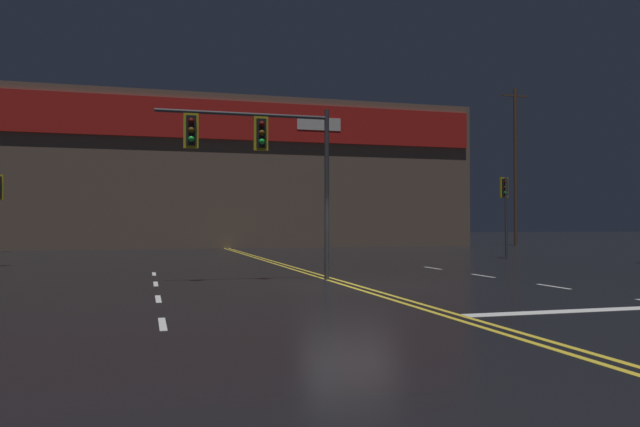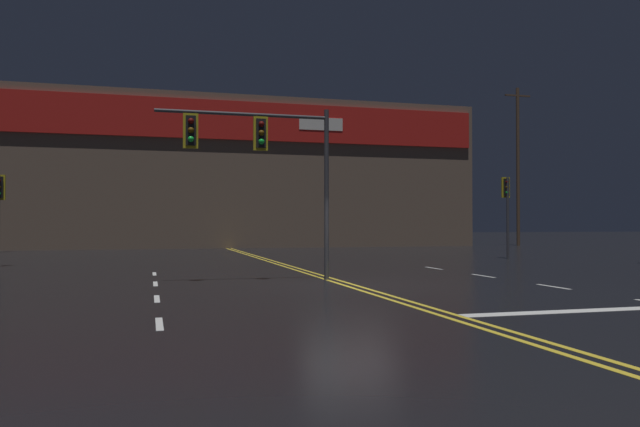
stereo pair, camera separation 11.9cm
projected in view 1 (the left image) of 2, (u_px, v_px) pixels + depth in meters
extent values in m
plane|color=black|center=(350.00, 285.00, 16.90)|extent=(200.00, 200.00, 0.00)
cube|color=gold|center=(345.00, 285.00, 16.86)|extent=(0.12, 60.00, 0.01)
cube|color=gold|center=(356.00, 285.00, 16.94)|extent=(0.12, 60.00, 0.01)
cube|color=silver|center=(163.00, 324.00, 10.33)|extent=(0.12, 1.40, 0.01)
cube|color=silver|center=(158.00, 299.00, 13.79)|extent=(0.12, 1.40, 0.01)
cube|color=silver|center=(156.00, 284.00, 17.26)|extent=(0.12, 1.40, 0.01)
cube|color=silver|center=(154.00, 274.00, 20.72)|extent=(0.12, 1.40, 0.01)
cube|color=silver|center=(553.00, 286.00, 16.53)|extent=(0.12, 1.40, 0.01)
cube|color=silver|center=(483.00, 276.00, 20.00)|extent=(0.12, 1.40, 0.01)
cube|color=silver|center=(433.00, 268.00, 23.47)|extent=(0.12, 1.40, 0.01)
cylinder|color=#38383D|center=(327.00, 195.00, 18.59)|extent=(0.14, 0.14, 5.08)
cylinder|color=#38383D|center=(244.00, 114.00, 17.95)|extent=(4.99, 0.10, 0.10)
cube|color=black|center=(261.00, 134.00, 18.08)|extent=(0.28, 0.24, 0.84)
cube|color=gold|center=(261.00, 134.00, 18.08)|extent=(0.42, 0.08, 0.99)
sphere|color=#500705|center=(262.00, 124.00, 17.93)|extent=(0.17, 0.17, 0.17)
sphere|color=#543707|center=(262.00, 133.00, 17.93)|extent=(0.17, 0.17, 0.17)
sphere|color=green|center=(262.00, 141.00, 17.92)|extent=(0.17, 0.17, 0.17)
cube|color=black|center=(191.00, 131.00, 17.54)|extent=(0.28, 0.24, 0.84)
cube|color=gold|center=(191.00, 131.00, 17.54)|extent=(0.42, 0.08, 0.99)
sphere|color=#500705|center=(191.00, 121.00, 17.39)|extent=(0.17, 0.17, 0.17)
sphere|color=#543707|center=(191.00, 130.00, 17.39)|extent=(0.17, 0.17, 0.17)
sphere|color=green|center=(191.00, 139.00, 17.38)|extent=(0.17, 0.17, 0.17)
cylinder|color=#38383D|center=(506.00, 218.00, 29.98)|extent=(0.13, 0.13, 3.91)
cube|color=black|center=(504.00, 187.00, 30.18)|extent=(0.28, 0.24, 0.84)
cube|color=gold|center=(504.00, 187.00, 30.18)|extent=(0.42, 0.08, 0.99)
sphere|color=#500705|center=(506.00, 182.00, 30.03)|extent=(0.17, 0.17, 0.17)
sphere|color=#543707|center=(506.00, 187.00, 30.03)|extent=(0.17, 0.17, 0.17)
sphere|color=green|center=(506.00, 193.00, 30.02)|extent=(0.17, 0.17, 0.17)
cube|color=brown|center=(219.00, 176.00, 47.52)|extent=(37.14, 10.00, 10.67)
cube|color=red|center=(227.00, 120.00, 42.67)|extent=(36.40, 0.20, 2.67)
cube|color=white|center=(319.00, 124.00, 44.38)|extent=(3.20, 0.16, 0.90)
cylinder|color=#4C3828|center=(515.00, 167.00, 48.64)|extent=(0.26, 0.26, 12.31)
cube|color=#4C3828|center=(515.00, 96.00, 48.73)|extent=(2.20, 0.12, 0.12)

